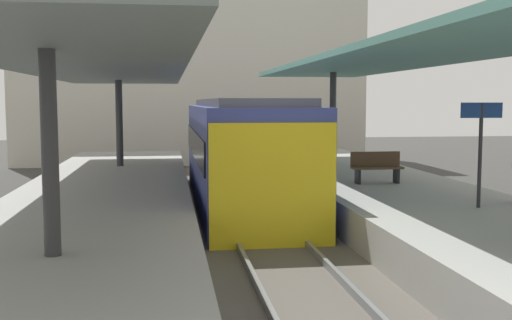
{
  "coord_description": "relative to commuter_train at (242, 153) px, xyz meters",
  "views": [
    {
      "loc": [
        -2.11,
        -13.96,
        3.22
      ],
      "look_at": [
        0.01,
        0.86,
        1.8
      ],
      "focal_mm": 43.01,
      "sensor_mm": 36.0,
      "label": 1
    }
  ],
  "objects": [
    {
      "name": "track_ballast",
      "position": [
        0.0,
        -3.82,
        -1.63
      ],
      "size": [
        3.2,
        28.0,
        0.2
      ],
      "primitive_type": "cube",
      "color": "#59544C",
      "rests_on": "ground_plane"
    },
    {
      "name": "canopy_right",
      "position": [
        3.8,
        -2.42,
        2.59
      ],
      "size": [
        4.18,
        21.0,
        3.45
      ],
      "color": "#333335",
      "rests_on": "platform_right"
    },
    {
      "name": "platform_left",
      "position": [
        -3.8,
        -3.82,
        -1.23
      ],
      "size": [
        4.4,
        28.0,
        1.0
      ],
      "primitive_type": "cube",
      "color": "#9E9E99",
      "rests_on": "ground_plane"
    },
    {
      "name": "commuter_train",
      "position": [
        0.0,
        0.0,
        0.0
      ],
      "size": [
        2.78,
        11.04,
        3.1
      ],
      "color": "#38428C",
      "rests_on": "track_ballast"
    },
    {
      "name": "passenger_mid_platform",
      "position": [
        2.65,
        0.42,
        0.11
      ],
      "size": [
        0.36,
        0.36,
        1.61
      ],
      "color": "#7A337A",
      "rests_on": "platform_right"
    },
    {
      "name": "ground_plane",
      "position": [
        0.0,
        -3.82,
        -1.73
      ],
      "size": [
        80.0,
        80.0,
        0.0
      ],
      "primitive_type": "plane",
      "color": "#383835"
    },
    {
      "name": "rail_far_side",
      "position": [
        0.72,
        -3.82,
        -1.46
      ],
      "size": [
        0.08,
        28.0,
        0.14
      ],
      "primitive_type": "cube",
      "color": "slate",
      "rests_on": "track_ballast"
    },
    {
      "name": "rail_near_side",
      "position": [
        -0.72,
        -3.82,
        -1.46
      ],
      "size": [
        0.08,
        28.0,
        0.14
      ],
      "primitive_type": "cube",
      "color": "slate",
      "rests_on": "track_ballast"
    },
    {
      "name": "platform_bench",
      "position": [
        3.52,
        -1.73,
        -0.26
      ],
      "size": [
        1.4,
        0.41,
        0.86
      ],
      "color": "black",
      "rests_on": "platform_right"
    },
    {
      "name": "platform_right",
      "position": [
        3.8,
        -3.82,
        -1.23
      ],
      "size": [
        4.4,
        28.0,
        1.0
      ],
      "primitive_type": "cube",
      "color": "#9E9E99",
      "rests_on": "ground_plane"
    },
    {
      "name": "canopy_left",
      "position": [
        -3.8,
        -2.42,
        2.28
      ],
      "size": [
        4.18,
        21.0,
        3.13
      ],
      "color": "#333335",
      "rests_on": "platform_left"
    },
    {
      "name": "platform_sign",
      "position": [
        4.35,
        -5.79,
        0.9
      ],
      "size": [
        0.9,
        0.08,
        2.21
      ],
      "color": "#262628",
      "rests_on": "platform_right"
    },
    {
      "name": "station_building_backdrop",
      "position": [
        -0.88,
        16.18,
        3.77
      ],
      "size": [
        18.0,
        6.0,
        11.0
      ],
      "primitive_type": "cube",
      "color": "beige",
      "rests_on": "ground_plane"
    }
  ]
}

